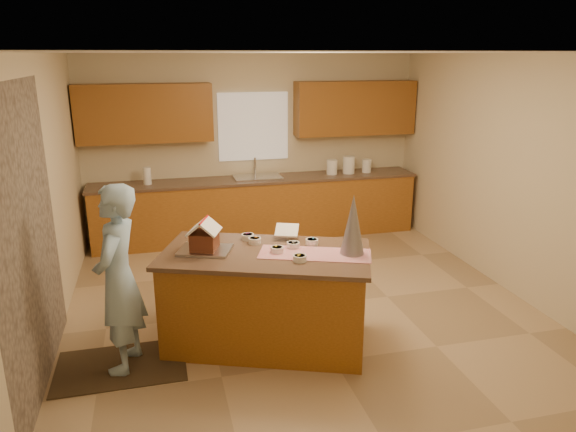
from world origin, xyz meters
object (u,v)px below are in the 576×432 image
at_px(boy, 119,279).
at_px(gingerbread_house, 204,238).
at_px(island_base, 266,300).
at_px(tinsel_tree, 353,225).

relative_size(boy, gingerbread_house, 4.56).
distance_m(island_base, tinsel_tree, 1.10).
bearing_deg(island_base, boy, -154.56).
bearing_deg(gingerbread_house, tinsel_tree, -16.70).
xyz_separation_m(boy, gingerbread_house, (0.76, 0.25, 0.22)).
height_order(tinsel_tree, gingerbread_house, tinsel_tree).
xyz_separation_m(island_base, tinsel_tree, (0.76, -0.24, 0.77)).
distance_m(island_base, gingerbread_house, 0.84).
distance_m(tinsel_tree, boy, 2.10).
bearing_deg(tinsel_tree, boy, 176.25).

